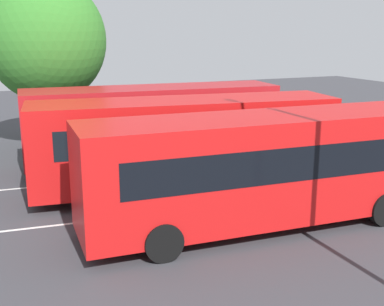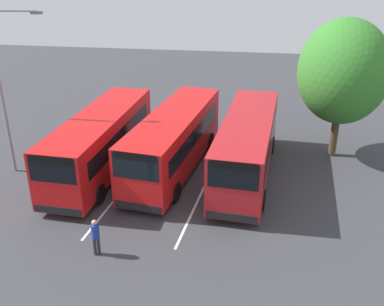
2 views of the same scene
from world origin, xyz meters
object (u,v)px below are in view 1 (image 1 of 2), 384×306
Objects in this scene: bus_center_right at (153,122)px; depot_tree at (46,40)px; bus_far_left at (265,167)px; bus_center_left at (186,141)px.

depot_tree reaches higher than bus_center_right.
bus_far_left is at bearing -81.05° from bus_center_right.
bus_far_left is at bearing -70.60° from bus_center_left.
bus_center_left is 4.04m from bus_center_right.
bus_center_left is at bearing 104.61° from bus_far_left.
bus_far_left and bus_center_left have the same top height.
bus_far_left is 0.99× the size of bus_center_left.
depot_tree is (-3.34, 9.14, 3.33)m from bus_center_left.
depot_tree is (-4.15, 13.09, 3.33)m from bus_far_left.
bus_far_left is 1.33× the size of depot_tree.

